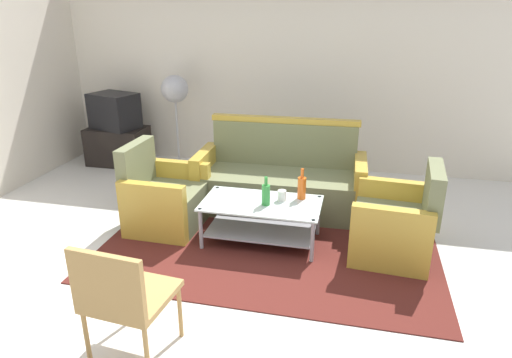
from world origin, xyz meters
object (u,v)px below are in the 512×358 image
object	(u,v)px
coffee_table	(261,216)
television	(115,111)
bottle_orange	(302,187)
couch	(280,182)
armchair_right	(396,225)
cup	(282,195)
pedestal_fan	(175,95)
armchair_left	(164,200)
bottle_green	(266,194)
wicker_chair	(122,294)
tv_stand	(118,146)

from	to	relation	value
coffee_table	television	size ratio (longest dim) A/B	1.57
bottle_orange	couch	bearing A→B (deg)	116.64
armchair_right	bottle_orange	distance (m)	0.90
couch	bottle_orange	size ratio (longest dim) A/B	6.09
couch	cup	world-z (taller)	couch
armchair_right	pedestal_fan	bearing A→B (deg)	61.48
television	cup	bearing A→B (deg)	164.01
armchair_left	coffee_table	xyz separation A→B (m)	(1.03, -0.12, -0.02)
cup	pedestal_fan	xyz separation A→B (m)	(-1.75, 1.76, 0.55)
couch	armchair_left	world-z (taller)	couch
bottle_green	armchair_left	bearing A→B (deg)	171.82
armchair_right	wicker_chair	bearing A→B (deg)	140.13
tv_stand	coffee_table	bearing A→B (deg)	-36.13
couch	bottle_orange	bearing A→B (deg)	115.14
cup	pedestal_fan	world-z (taller)	pedestal_fan
coffee_table	cup	bearing A→B (deg)	27.05
coffee_table	pedestal_fan	bearing A→B (deg)	130.47
coffee_table	television	world-z (taller)	television
coffee_table	cup	world-z (taller)	cup
tv_stand	pedestal_fan	bearing A→B (deg)	3.22
coffee_table	armchair_right	bearing A→B (deg)	2.19
bottle_orange	cup	distance (m)	0.20
armchair_left	television	bearing A→B (deg)	-138.18
wicker_chair	pedestal_fan	bearing A→B (deg)	112.48
bottle_green	pedestal_fan	world-z (taller)	pedestal_fan
coffee_table	bottle_orange	bearing A→B (deg)	26.80
armchair_right	television	size ratio (longest dim) A/B	1.21
couch	cup	xyz separation A→B (m)	(0.14, -0.71, 0.14)
television	armchair_left	bearing A→B (deg)	147.46
armchair_left	wicker_chair	distance (m)	1.90
couch	television	bearing A→B (deg)	-23.34
bottle_orange	cup	xyz separation A→B (m)	(-0.17, -0.09, -0.06)
bottle_orange	pedestal_fan	bearing A→B (deg)	139.01
armchair_right	coffee_table	distance (m)	1.21
coffee_table	television	bearing A→B (deg)	143.83
tv_stand	wicker_chair	distance (m)	4.03
coffee_table	tv_stand	xyz separation A→B (m)	(-2.47, 1.80, -0.01)
couch	television	xyz separation A→B (m)	(-2.50, 1.00, 0.44)
wicker_chair	tv_stand	bearing A→B (deg)	124.88
coffee_table	tv_stand	size ratio (longest dim) A/B	1.38
armchair_left	pedestal_fan	distance (m)	1.96
bottle_green	wicker_chair	distance (m)	1.74
armchair_left	tv_stand	size ratio (longest dim) A/B	1.06
bottle_green	pedestal_fan	xyz separation A→B (m)	(-1.63, 1.89, 0.50)
bottle_green	cup	world-z (taller)	bottle_green
cup	bottle_orange	bearing A→B (deg)	26.54
pedestal_fan	coffee_table	bearing A→B (deg)	-49.53
coffee_table	pedestal_fan	size ratio (longest dim) A/B	0.87
cup	tv_stand	size ratio (longest dim) A/B	0.12
couch	armchair_right	xyz separation A→B (m)	(1.18, -0.75, -0.03)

